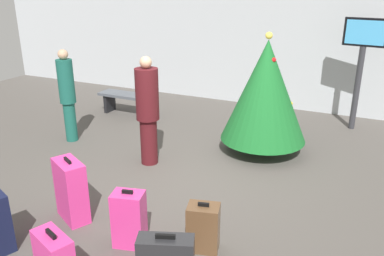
% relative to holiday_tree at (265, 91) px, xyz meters
% --- Properties ---
extents(ground_plane, '(16.00, 16.00, 0.00)m').
position_rel_holiday_tree_xyz_m(ground_plane, '(-0.79, -1.67, -1.11)').
color(ground_plane, '#514C47').
extents(back_wall, '(16.00, 0.20, 3.10)m').
position_rel_holiday_tree_xyz_m(back_wall, '(-0.79, 2.90, 0.44)').
color(back_wall, '#B7BCC1').
rests_on(back_wall, ground_plane).
extents(holiday_tree, '(1.48, 1.48, 2.10)m').
position_rel_holiday_tree_xyz_m(holiday_tree, '(0.00, 0.00, 0.00)').
color(holiday_tree, '#4C3319').
rests_on(holiday_tree, ground_plane).
extents(flight_info_kiosk, '(0.79, 0.21, 2.22)m').
position_rel_holiday_tree_xyz_m(flight_info_kiosk, '(1.35, 1.97, 0.41)').
color(flight_info_kiosk, '#333338').
rests_on(flight_info_kiosk, ground_plane).
extents(waiting_bench, '(1.30, 0.44, 0.48)m').
position_rel_holiday_tree_xyz_m(waiting_bench, '(-3.39, 0.78, -0.76)').
color(waiting_bench, '#4C5159').
rests_on(waiting_bench, ground_plane).
extents(traveller_0, '(0.41, 0.41, 1.73)m').
position_rel_holiday_tree_xyz_m(traveller_0, '(-3.44, -1.02, -0.19)').
color(traveller_0, '#19594C').
rests_on(traveller_0, ground_plane).
extents(traveller_1, '(0.40, 0.40, 1.79)m').
position_rel_holiday_tree_xyz_m(traveller_1, '(-1.57, -1.26, -0.17)').
color(traveller_1, '#4C1419').
rests_on(traveller_1, ground_plane).
extents(suitcase_3, '(0.56, 0.45, 0.83)m').
position_rel_holiday_tree_xyz_m(suitcase_3, '(-1.58, -3.10, -0.72)').
color(suitcase_3, '#E5388C').
rests_on(suitcase_3, ground_plane).
extents(suitcase_4, '(0.40, 0.33, 0.59)m').
position_rel_holiday_tree_xyz_m(suitcase_4, '(0.16, -2.96, -0.84)').
color(suitcase_4, brown).
rests_on(suitcase_4, ground_plane).
extents(suitcase_5, '(0.40, 0.33, 0.70)m').
position_rel_holiday_tree_xyz_m(suitcase_5, '(-0.63, -3.25, -0.78)').
color(suitcase_5, '#E5388C').
rests_on(suitcase_5, ground_plane).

